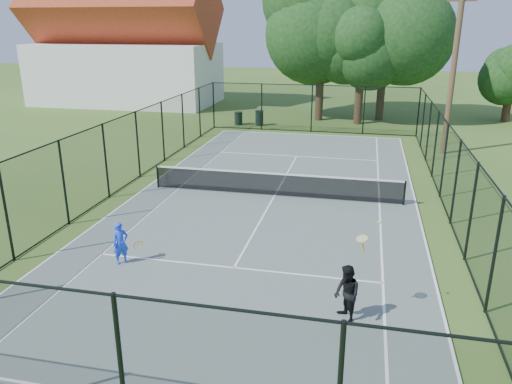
% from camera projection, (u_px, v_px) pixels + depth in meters
% --- Properties ---
extents(ground, '(120.00, 120.00, 0.00)m').
position_uv_depth(ground, '(275.00, 197.00, 20.08)').
color(ground, '#38571D').
extents(tennis_court, '(11.00, 24.00, 0.06)m').
position_uv_depth(tennis_court, '(275.00, 196.00, 20.07)').
color(tennis_court, slate).
rests_on(tennis_court, ground).
extents(tennis_net, '(10.08, 0.08, 0.95)m').
position_uv_depth(tennis_net, '(275.00, 183.00, 19.89)').
color(tennis_net, black).
rests_on(tennis_net, tennis_court).
extents(fence, '(13.10, 26.10, 3.00)m').
position_uv_depth(fence, '(275.00, 161.00, 19.60)').
color(fence, black).
rests_on(fence, ground).
extents(tree_near_left, '(8.06, 8.06, 10.51)m').
position_uv_depth(tree_near_left, '(322.00, 26.00, 34.01)').
color(tree_near_left, '#332114').
rests_on(tree_near_left, ground).
extents(tree_near_mid, '(5.48, 5.48, 7.16)m').
position_uv_depth(tree_near_mid, '(361.00, 58.00, 33.32)').
color(tree_near_mid, '#332114').
rests_on(tree_near_mid, ground).
extents(tree_near_right, '(6.62, 6.62, 9.14)m').
position_uv_depth(tree_near_right, '(385.00, 36.00, 34.34)').
color(tree_near_right, '#332114').
rests_on(tree_near_right, ground).
extents(tree_far_right, '(3.74, 3.74, 4.95)m').
position_uv_depth(tree_far_right, '(512.00, 78.00, 34.55)').
color(tree_far_right, '#332114').
rests_on(tree_far_right, ground).
extents(building, '(15.30, 8.15, 11.87)m').
position_uv_depth(building, '(125.00, 44.00, 42.30)').
color(building, silver).
rests_on(building, ground).
extents(trash_bin_left, '(0.58, 0.58, 0.88)m').
position_uv_depth(trash_bin_left, '(238.00, 118.00, 34.30)').
color(trash_bin_left, black).
rests_on(trash_bin_left, ground).
extents(trash_bin_right, '(0.58, 0.58, 1.03)m').
position_uv_depth(trash_bin_right, '(259.00, 118.00, 33.97)').
color(trash_bin_right, black).
rests_on(trash_bin_right, ground).
extents(utility_pole, '(1.40, 0.30, 8.46)m').
position_uv_depth(utility_pole, '(453.00, 72.00, 25.48)').
color(utility_pole, '#4C3823').
rests_on(utility_pole, ground).
extents(player_blue, '(0.85, 0.53, 1.24)m').
position_uv_depth(player_blue, '(121.00, 243.00, 14.24)').
color(player_blue, blue).
rests_on(player_blue, tennis_court).
extents(player_black, '(1.03, 0.91, 2.37)m').
position_uv_depth(player_black, '(347.00, 294.00, 11.43)').
color(player_black, black).
rests_on(player_black, tennis_court).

